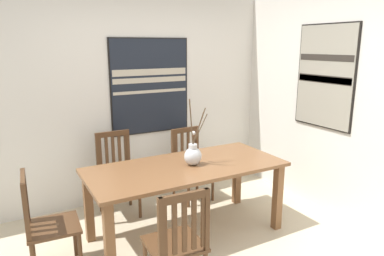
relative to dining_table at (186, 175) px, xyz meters
The scene contains 10 objects.
wall_back 1.43m from the dining_table, 93.91° to the left, with size 6.40×0.12×2.70m, color silver.
wall_side 2.01m from the dining_table, 19.25° to the right, with size 0.12×6.40×2.70m, color silver.
dining_table is the anchor object (origin of this frame).
centerpiece_vase 0.23m from the dining_table, 17.12° to the right, with size 0.23×0.23×0.69m.
chair_0 0.96m from the dining_table, 122.04° to the right, with size 0.44×0.44×0.93m.
chair_1 0.94m from the dining_table, 58.42° to the left, with size 0.44×0.44×0.90m.
chair_2 0.96m from the dining_table, 119.50° to the left, with size 0.43×0.43×0.96m.
chair_3 1.35m from the dining_table, behind, with size 0.45×0.45×0.92m.
painting_on_back_wall 1.41m from the dining_table, 84.20° to the left, with size 1.04×0.05×1.19m.
painting_on_side_wall 1.95m from the dining_table, ahead, with size 0.05×0.79×1.17m.
Camera 1 is at (-1.48, -2.32, 1.93)m, focal length 32.87 mm.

